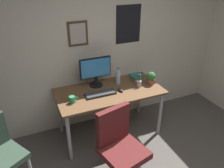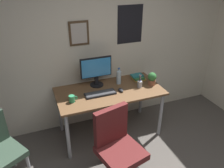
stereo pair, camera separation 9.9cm
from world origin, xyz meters
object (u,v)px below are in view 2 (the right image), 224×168
Objects in this scene: monitor at (96,70)px; water_bottle at (119,77)px; pen_cup at (140,84)px; book_stack_left at (138,77)px; coffee_mug_near at (72,99)px; potted_plant at (152,78)px; computer_mouse at (121,90)px; keyboard at (100,94)px; office_chair at (117,144)px.

water_bottle is at bearing -12.24° from monitor.
monitor reaches higher than pen_cup.
water_bottle is at bearing -175.71° from book_stack_left.
monitor is at bearing 37.11° from coffee_mug_near.
coffee_mug_near is at bearing -177.45° from potted_plant.
computer_mouse is 0.47m from book_stack_left.
potted_plant is (0.44, -0.21, -0.00)m from water_bottle.
computer_mouse is at bearing -147.34° from book_stack_left.
monitor is 3.99× the size of coffee_mug_near.
monitor is 4.18× the size of computer_mouse.
monitor is 1.07× the size of keyboard.
potted_plant reaches higher than book_stack_left.
coffee_mug_near is (-0.70, -0.03, 0.03)m from computer_mouse.
pen_cup is (1.00, 0.05, 0.01)m from coffee_mug_near.
computer_mouse is at bearing 2.54° from coffee_mug_near.
office_chair is 4.87× the size of potted_plant.
water_bottle is (0.06, 0.23, 0.09)m from computer_mouse.
coffee_mug_near is 0.56× the size of book_stack_left.
book_stack_left is at bearing 114.84° from potted_plant.
keyboard is 0.81m from potted_plant.
office_chair is 4.59× the size of book_stack_left.
office_chair is 8.64× the size of computer_mouse.
coffee_mug_near is 0.58× the size of pen_cup.
keyboard is (-0.04, -0.28, -0.23)m from monitor.
monitor is 0.69m from book_stack_left.
book_stack_left is (0.09, 0.24, -0.02)m from pen_cup.
keyboard is 0.30m from computer_mouse.
office_chair reaches higher than coffee_mug_near.
office_chair is at bearing -94.59° from keyboard.
monitor is 0.58m from coffee_mug_near.
book_stack_left is at bearing 32.66° from computer_mouse.
keyboard is 3.73× the size of coffee_mug_near.
keyboard is 0.41m from coffee_mug_near.
pen_cup is (0.30, 0.02, 0.04)m from computer_mouse.
book_stack_left reaches higher than computer_mouse.
coffee_mug_near reaches higher than computer_mouse.
pen_cup is (-0.20, -0.01, -0.05)m from potted_plant.
monitor reaches higher than book_stack_left.
computer_mouse is 0.55× the size of pen_cup.
pen_cup reaches higher than coffee_mug_near.
keyboard is 0.43m from water_bottle.
office_chair is 1.05m from pen_cup.
monitor is (0.10, 1.05, 0.46)m from office_chair.
computer_mouse is 0.51m from potted_plant.
potted_plant is (0.51, 0.02, 0.09)m from computer_mouse.
monitor reaches higher than office_chair.
pen_cup is at bearing 2.88° from computer_mouse.
computer_mouse is 0.70m from coffee_mug_near.
potted_plant reaches higher than computer_mouse.
coffee_mug_near is at bearing -177.46° from computer_mouse.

